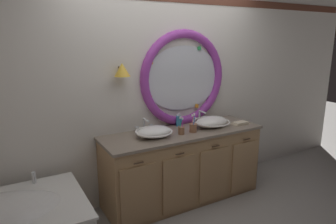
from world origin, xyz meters
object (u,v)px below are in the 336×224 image
object	(u,v)px
sink_basin_right	(212,122)
toothbrush_holder_left	(181,130)
sink_basin_left	(154,132)
folded_hand_towel	(240,123)
soap_dispenser	(178,121)
toothbrush_holder_right	(193,127)

from	to	relation	value
sink_basin_right	toothbrush_holder_left	size ratio (longest dim) A/B	2.17
sink_basin_left	folded_hand_towel	world-z (taller)	sink_basin_left
sink_basin_left	soap_dispenser	distance (m)	0.50
toothbrush_holder_right	toothbrush_holder_left	bearing A→B (deg)	-179.52
soap_dispenser	folded_hand_towel	world-z (taller)	soap_dispenser
sink_basin_left	toothbrush_holder_left	world-z (taller)	toothbrush_holder_left
sink_basin_left	toothbrush_holder_left	bearing A→B (deg)	-11.28
sink_basin_left	soap_dispenser	xyz separation A→B (m)	(0.45, 0.22, 0.01)
sink_basin_right	folded_hand_towel	xyz separation A→B (m)	(0.37, -0.10, -0.05)
sink_basin_right	sink_basin_left	bearing A→B (deg)	-180.00
soap_dispenser	toothbrush_holder_left	bearing A→B (deg)	-116.09
sink_basin_left	sink_basin_right	size ratio (longest dim) A/B	0.92
soap_dispenser	folded_hand_towel	xyz separation A→B (m)	(0.70, -0.32, -0.05)
toothbrush_holder_right	folded_hand_towel	size ratio (longest dim) A/B	1.12
folded_hand_towel	toothbrush_holder_right	bearing A→B (deg)	177.05
toothbrush_holder_left	toothbrush_holder_right	xyz separation A→B (m)	(0.16, 0.00, 0.01)
toothbrush_holder_left	soap_dispenser	bearing A→B (deg)	63.91
toothbrush_holder_right	folded_hand_towel	xyz separation A→B (m)	(0.68, -0.04, -0.04)
sink_basin_left	folded_hand_towel	size ratio (longest dim) A/B	2.06
soap_dispenser	sink_basin_left	bearing A→B (deg)	-153.46
folded_hand_towel	sink_basin_left	bearing A→B (deg)	175.25
sink_basin_left	sink_basin_right	xyz separation A→B (m)	(0.78, 0.00, 0.00)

